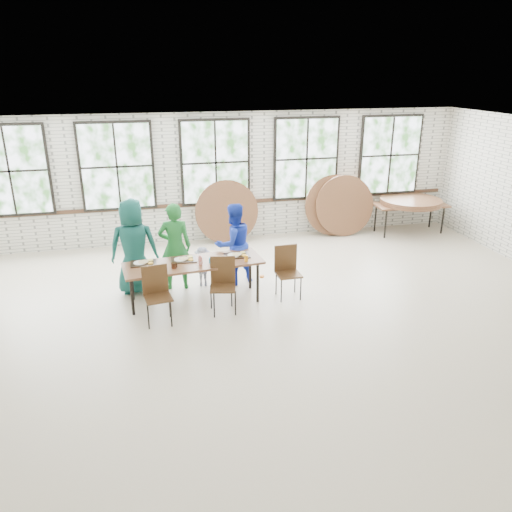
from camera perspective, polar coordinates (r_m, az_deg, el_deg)
The scene contains 13 objects.
room at distance 11.73m, azimuth -4.65°, elevation 10.39°, with size 12.00×12.00×12.00m.
dining_table at distance 8.78m, azimuth -7.14°, elevation -1.03°, with size 2.47×1.04×0.74m.
chair_near_left at distance 8.24m, azimuth -11.29°, elevation -3.77°, with size 0.47×0.46×0.95m.
chair_near_right at distance 8.46m, azimuth -3.81°, elevation -2.71°, with size 0.49×0.48×0.95m.
chair_spare at distance 9.00m, azimuth 3.56°, elevation -1.24°, with size 0.43×0.42×0.95m.
adult_teal at distance 9.28m, azimuth -13.79°, elevation 1.04°, with size 0.86×0.56×1.77m, color #155245.
adult_green at distance 9.32m, azimuth -9.24°, elevation 1.07°, with size 0.60×0.40×1.65m, color #1C6C2A.
toddler at distance 9.52m, azimuth -6.11°, elevation -1.20°, with size 0.50×0.29×0.77m, color #111437.
adult_blue at distance 9.46m, azimuth -2.58°, elevation 1.38°, with size 0.77×0.60×1.58m, color #1B36BD.
storage_table at distance 13.07m, azimuth 17.22°, elevation 5.47°, with size 1.84×0.86×0.74m.
tabletop_clutter at distance 8.76m, azimuth -6.67°, elevation -0.53°, with size 2.09×0.59×0.11m.
round_tops_stacked at distance 13.05m, azimuth 17.27°, elevation 5.97°, with size 1.50×1.50×0.13m.
round_tops_leaning at distance 12.18m, azimuth 5.40°, elevation 5.48°, with size 4.42×0.38×1.49m.
Camera 1 is at (-1.76, -6.98, 3.91)m, focal length 35.00 mm.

